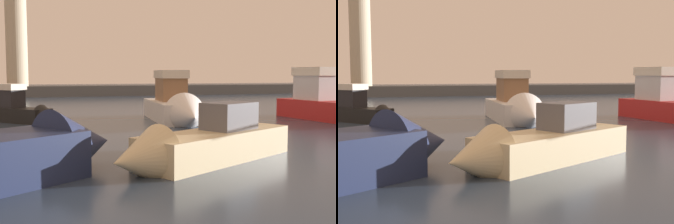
# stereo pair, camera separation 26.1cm
# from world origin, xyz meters

# --- Properties ---
(ground_plane) EXTENTS (220.00, 220.00, 0.00)m
(ground_plane) POSITION_xyz_m (0.00, 29.53, 0.00)
(ground_plane) COLOR #2D3D51
(breakwater) EXTENTS (84.82, 5.94, 1.46)m
(breakwater) POSITION_xyz_m (0.00, 59.05, 0.73)
(breakwater) COLOR #423F3D
(breakwater) RESTS_ON ground_plane
(lighthouse) EXTENTS (2.81, 2.81, 14.30)m
(lighthouse) POSITION_xyz_m (-6.36, 59.05, 8.23)
(lighthouse) COLOR beige
(lighthouse) RESTS_ON breakwater
(motorboat_0) EXTENTS (3.43, 9.43, 3.84)m
(motorboat_0) POSITION_xyz_m (4.35, 23.03, 0.98)
(motorboat_0) COLOR white
(motorboat_0) RESTS_ON ground_plane
(motorboat_2) EXTENTS (4.77, 5.11, 2.59)m
(motorboat_2) POSITION_xyz_m (-4.93, 25.67, 0.79)
(motorboat_2) COLOR black
(motorboat_2) RESTS_ON ground_plane
(motorboat_4) EXTENTS (7.74, 5.31, 2.37)m
(motorboat_4) POSITION_xyz_m (0.99, 10.97, 0.63)
(motorboat_4) COLOR beige
(motorboat_4) RESTS_ON ground_plane
(motorboat_5) EXTENTS (3.11, 8.46, 3.93)m
(motorboat_5) POSITION_xyz_m (14.26, 20.71, 1.08)
(motorboat_5) COLOR #B21E1E
(motorboat_5) RESTS_ON ground_plane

